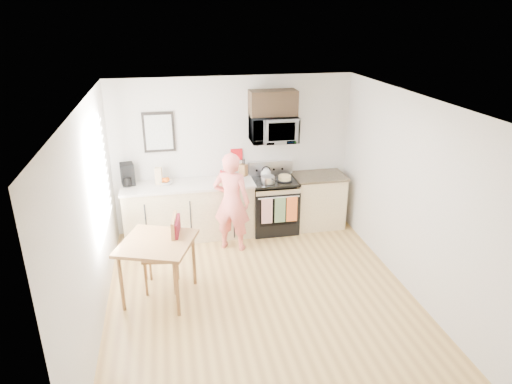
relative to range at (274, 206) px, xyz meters
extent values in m
plane|color=#A2763E|center=(-0.63, -1.98, -0.44)|extent=(4.60, 4.60, 0.00)
cube|color=silver|center=(-0.63, 0.32, 0.86)|extent=(4.00, 0.04, 2.60)
cube|color=silver|center=(-0.63, -4.28, 0.86)|extent=(4.00, 0.04, 2.60)
cube|color=silver|center=(-2.63, -1.98, 0.86)|extent=(0.04, 4.60, 2.60)
cube|color=silver|center=(1.37, -1.98, 0.86)|extent=(0.04, 4.60, 2.60)
cube|color=white|center=(-0.63, -1.98, 2.16)|extent=(4.00, 4.60, 0.04)
cube|color=white|center=(-2.61, -1.18, 1.11)|extent=(0.02, 1.40, 1.50)
cube|color=white|center=(-2.60, -1.18, 1.11)|extent=(0.01, 1.30, 1.40)
cube|color=tan|center=(-1.43, 0.02, 0.01)|extent=(2.10, 0.60, 0.90)
cube|color=silver|center=(-1.43, 0.02, 0.48)|extent=(2.14, 0.64, 0.04)
cube|color=tan|center=(0.80, 0.02, 0.01)|extent=(0.84, 0.60, 0.90)
cube|color=black|center=(0.80, 0.02, 0.48)|extent=(0.88, 0.64, 0.04)
cube|color=black|center=(0.00, 0.00, -0.05)|extent=(0.76, 0.65, 0.77)
cube|color=black|center=(0.00, -0.32, 0.01)|extent=(0.61, 0.02, 0.45)
cube|color=silver|center=(0.00, -0.31, 0.34)|extent=(0.74, 0.02, 0.14)
cylinder|color=silver|center=(0.00, -0.36, 0.30)|extent=(0.68, 0.02, 0.02)
cube|color=black|center=(0.00, 0.00, 0.46)|extent=(0.76, 0.65, 0.04)
cube|color=silver|center=(0.00, 0.27, 0.60)|extent=(0.76, 0.08, 0.24)
cube|color=white|center=(-0.20, -0.37, 0.08)|extent=(0.18, 0.02, 0.44)
cube|color=#58774F|center=(0.02, -0.37, 0.08)|extent=(0.18, 0.02, 0.44)
cube|color=#C4561D|center=(0.22, -0.37, 0.08)|extent=(0.18, 0.02, 0.44)
imported|color=silver|center=(0.00, 0.10, 1.32)|extent=(0.76, 0.51, 0.42)
cube|color=black|center=(0.00, 0.15, 1.74)|extent=(0.76, 0.35, 0.40)
cube|color=black|center=(-1.83, 0.30, 1.31)|extent=(0.50, 0.03, 0.65)
cube|color=#9EA49A|center=(-1.83, 0.28, 1.31)|extent=(0.42, 0.01, 0.56)
cube|color=#AE0E15|center=(-0.58, 0.31, 0.86)|extent=(0.20, 0.02, 0.20)
imported|color=#D4493A|center=(-0.80, -0.53, 0.36)|extent=(0.69, 0.59, 1.59)
cube|color=brown|center=(-1.93, -1.67, 0.36)|extent=(0.88, 0.88, 0.04)
cylinder|color=brown|center=(-2.40, -1.88, -0.05)|extent=(0.05, 0.05, 0.78)
cylinder|color=brown|center=(-1.72, -2.13, -0.05)|extent=(0.05, 0.05, 0.78)
cylinder|color=brown|center=(-2.15, -1.20, -0.05)|extent=(0.05, 0.05, 0.78)
cylinder|color=brown|center=(-1.47, -1.46, -0.05)|extent=(0.05, 0.05, 0.78)
cube|color=brown|center=(-1.91, -1.45, 0.07)|extent=(0.50, 0.50, 0.04)
cube|color=brown|center=(-1.70, -1.48, 0.35)|extent=(0.10, 0.45, 0.53)
cube|color=maroon|center=(-1.67, -1.48, 0.36)|extent=(0.12, 0.41, 0.44)
cylinder|color=brown|center=(-2.12, -1.62, -0.19)|extent=(0.04, 0.04, 0.49)
cylinder|color=brown|center=(-1.74, -1.67, -0.19)|extent=(0.04, 0.04, 0.49)
cylinder|color=brown|center=(-2.07, -1.24, -0.19)|extent=(0.04, 0.04, 0.49)
cylinder|color=brown|center=(-1.70, -1.29, -0.19)|extent=(0.04, 0.04, 0.49)
cube|color=brown|center=(-0.48, 0.24, 0.60)|extent=(0.15, 0.16, 0.20)
cylinder|color=#AE0E15|center=(-0.83, 0.15, 0.58)|extent=(0.12, 0.12, 0.15)
imported|color=white|center=(-1.78, 0.09, 0.53)|extent=(0.26, 0.26, 0.05)
cube|color=tan|center=(-1.89, 0.12, 0.64)|extent=(0.12, 0.12, 0.27)
cube|color=black|center=(-2.37, 0.19, 0.68)|extent=(0.24, 0.28, 0.35)
cylinder|color=black|center=(-2.37, 0.08, 0.59)|extent=(0.13, 0.13, 0.13)
cube|color=#D3BB6F|center=(-0.81, -0.10, 0.56)|extent=(0.32, 0.15, 0.12)
cylinder|color=black|center=(0.16, -0.08, 0.49)|extent=(0.26, 0.26, 0.01)
cylinder|color=tan|center=(0.16, -0.08, 0.54)|extent=(0.21, 0.21, 0.07)
sphere|color=white|center=(-0.12, 0.07, 0.57)|extent=(0.17, 0.17, 0.17)
cone|color=white|center=(-0.12, 0.07, 0.67)|extent=(0.05, 0.05, 0.05)
torus|color=black|center=(-0.12, 0.07, 0.63)|extent=(0.16, 0.02, 0.16)
cylinder|color=silver|center=(-0.14, -0.14, 0.55)|extent=(0.23, 0.23, 0.11)
cylinder|color=black|center=(-0.08, -0.30, 0.59)|extent=(0.09, 0.20, 0.02)
camera|label=1|loc=(-1.71, -6.97, 3.11)|focal=32.00mm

